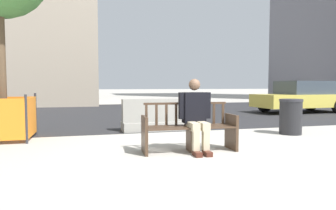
% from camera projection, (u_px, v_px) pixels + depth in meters
% --- Properties ---
extents(ground_plane, '(200.00, 200.00, 0.00)m').
position_uv_depth(ground_plane, '(233.00, 154.00, 5.19)').
color(ground_plane, '#ADA89E').
extents(street_asphalt, '(120.00, 12.00, 0.01)m').
position_uv_depth(street_asphalt, '(143.00, 112.00, 13.58)').
color(street_asphalt, '#28282B').
rests_on(street_asphalt, ground).
extents(street_bench, '(1.71, 0.59, 0.88)m').
position_uv_depth(street_bench, '(189.00, 129.00, 5.44)').
color(street_bench, '#473323').
rests_on(street_bench, ground).
extents(seated_person, '(0.58, 0.73, 1.31)m').
position_uv_depth(seated_person, '(196.00, 113.00, 5.39)').
color(seated_person, black).
rests_on(seated_person, ground).
extents(jersey_barrier_centre, '(2.01, 0.72, 0.84)m').
position_uv_depth(jersey_barrier_centre, '(160.00, 117.00, 8.02)').
color(jersey_barrier_centre, gray).
rests_on(jersey_barrier_centre, ground).
extents(construction_fence, '(1.20, 1.20, 1.01)m').
position_uv_depth(construction_fence, '(3.00, 117.00, 6.52)').
color(construction_fence, '#2D2D33').
rests_on(construction_fence, ground).
extents(car_taxi_near, '(4.29, 2.01, 1.40)m').
position_uv_depth(car_taxi_near, '(302.00, 97.00, 13.27)').
color(car_taxi_near, '#DBC64C').
rests_on(car_taxi_near, ground).
extents(trash_bin, '(0.56, 0.56, 0.86)m').
position_uv_depth(trash_bin, '(291.00, 117.00, 7.34)').
color(trash_bin, '#232326').
rests_on(trash_bin, ground).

